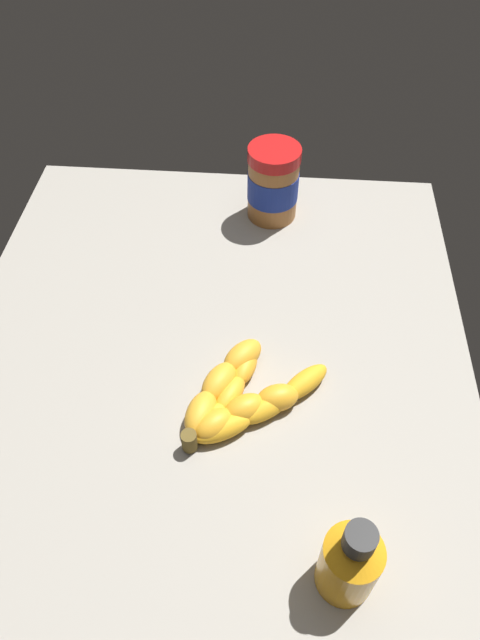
{
  "coord_description": "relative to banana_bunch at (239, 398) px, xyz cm",
  "views": [
    {
      "loc": [
        49.66,
        8.05,
        66.1
      ],
      "look_at": [
        -3.53,
        3.91,
        3.35
      ],
      "focal_mm": 32.4,
      "sensor_mm": 36.0,
      "label": 1
    }
  ],
  "objects": [
    {
      "name": "honey_bottle",
      "position": [
        21.13,
        12.94,
        3.98
      ],
      "size": [
        6.24,
        6.24,
        13.12
      ],
      "color": "orange",
      "rests_on": "ground_plane"
    },
    {
      "name": "ground_plane",
      "position": [
        -8.49,
        -4.78,
        -3.97
      ],
      "size": [
        85.81,
        74.04,
        4.57
      ],
      "primitive_type": "cube",
      "color": "gray"
    },
    {
      "name": "peanut_butter_jar",
      "position": [
        -40.14,
        2.57,
        4.86
      ],
      "size": [
        8.81,
        8.81,
        13.3
      ],
      "color": "#9E602D",
      "rests_on": "ground_plane"
    },
    {
      "name": "banana_bunch",
      "position": [
        0.0,
        0.0,
        0.0
      ],
      "size": [
        18.25,
        19.76,
        3.71
      ],
      "color": "gold",
      "rests_on": "ground_plane"
    }
  ]
}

